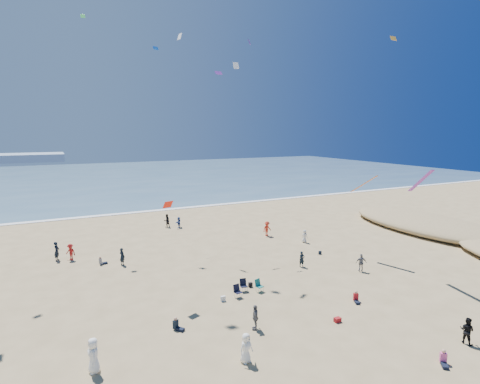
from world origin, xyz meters
name	(u,v)px	position (x,y,z in m)	size (l,w,h in m)	color
ocean	(92,178)	(0.00, 95.00, 0.03)	(220.00, 100.00, 0.06)	#476B84
surf_line	(122,214)	(0.00, 45.00, 0.04)	(220.00, 1.20, 0.08)	white
standing_flyers	(234,267)	(4.63, 14.52, 0.84)	(30.49, 38.06, 1.90)	white
seated_group	(260,322)	(2.40, 5.96, 0.42)	(17.14, 29.23, 0.84)	white
chair_cluster	(247,288)	(4.08, 10.91, 0.50)	(2.71, 1.48, 1.00)	black
white_tote	(223,299)	(1.84, 10.54, 0.20)	(0.35, 0.20, 0.40)	silver
black_backpack	(250,285)	(4.89, 11.90, 0.19)	(0.30, 0.22, 0.38)	black
cooler	(337,320)	(7.44, 4.32, 0.15)	(0.45, 0.30, 0.30)	maroon
navy_bag	(320,253)	(15.23, 16.02, 0.17)	(0.28, 0.18, 0.34)	black
kites_aloft	(287,97)	(9.08, 13.49, 15.46)	(44.55, 38.16, 28.72)	#F73719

